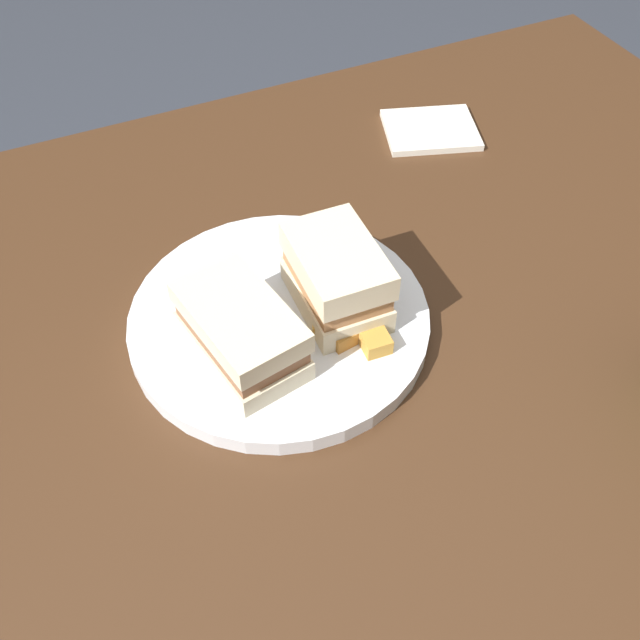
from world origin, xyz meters
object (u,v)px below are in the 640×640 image
(plate, at_px, (279,320))
(sandwich_half_right, at_px, (336,278))
(napkin, at_px, (430,130))
(sandwich_half_left, at_px, (241,331))

(plate, relative_size, sandwich_half_right, 2.58)
(napkin, bearing_deg, plate, -143.49)
(plate, bearing_deg, sandwich_half_right, -11.07)
(plate, bearing_deg, sandwich_half_left, -147.54)
(sandwich_half_left, height_order, sandwich_half_right, sandwich_half_right)
(sandwich_half_left, bearing_deg, sandwich_half_right, 10.69)
(plate, xyz_separation_m, napkin, (0.29, 0.21, -0.00))
(plate, xyz_separation_m, sandwich_half_right, (0.05, -0.01, 0.04))
(plate, distance_m, sandwich_half_left, 0.07)
(sandwich_half_left, height_order, napkin, sandwich_half_left)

